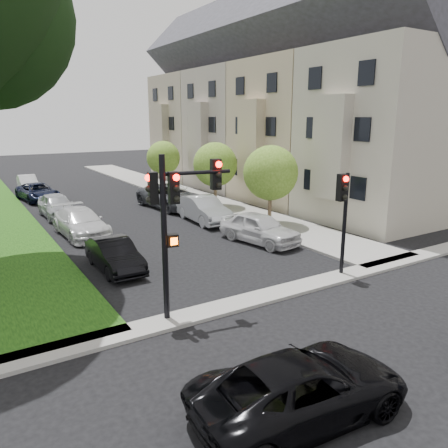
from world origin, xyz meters
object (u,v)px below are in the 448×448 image
car_parked_1 (204,209)px  car_parked_8 (38,192)px  traffic_signal_secondary (343,206)px  car_cross_near (301,387)px  car_parked_2 (171,196)px  small_tree_c (163,158)px  small_tree_a (271,173)px  car_parked_0 (259,228)px  small_tree_b (215,165)px  traffic_signal_main (176,208)px  car_parked_7 (57,205)px  car_parked_9 (28,183)px  car_parked_6 (81,223)px  car_parked_5 (115,255)px

car_parked_1 → car_parked_8: (-7.21, 12.44, -0.11)m
traffic_signal_secondary → car_cross_near: (-6.84, -5.48, -2.18)m
car_parked_1 → car_parked_2: car_parked_2 is taller
small_tree_c → small_tree_a: bearing=-90.0°
car_parked_0 → small_tree_b: bearing=63.0°
traffic_signal_main → car_parked_7: size_ratio=1.17×
car_parked_1 → car_parked_7: car_parked_1 is taller
traffic_signal_main → car_parked_8: (-0.28, 23.18, -2.86)m
small_tree_b → traffic_signal_secondary: small_tree_b is taller
car_parked_9 → traffic_signal_main: bearing=-88.7°
traffic_signal_main → traffic_signal_secondary: (6.99, -0.04, -0.67)m
car_parked_9 → car_parked_6: bearing=-88.8°
car_parked_1 → traffic_signal_main: bearing=-120.5°
small_tree_a → car_parked_2: 8.47m
car_parked_0 → car_parked_5: (-7.40, -0.12, -0.10)m
small_tree_c → traffic_signal_secondary: size_ratio=1.02×
traffic_signal_main → car_parked_5: (-0.29, 5.29, -2.87)m
car_parked_6 → small_tree_c: bearing=45.5°
traffic_signal_secondary → small_tree_c: bearing=83.3°
car_cross_near → traffic_signal_secondary: bearing=-47.5°
car_parked_5 → car_parked_6: size_ratio=0.80×
small_tree_a → traffic_signal_main: bearing=-140.8°
small_tree_b → small_tree_c: small_tree_b is taller
car_parked_9 → small_tree_a: bearing=-64.1°
car_parked_1 → car_parked_9: bearing=113.7°
traffic_signal_secondary → small_tree_a: bearing=71.6°
traffic_signal_main → car_parked_7: 16.94m
car_cross_near → car_parked_1: size_ratio=1.03×
small_tree_c → car_parked_1: 12.10m
traffic_signal_main → car_parked_1: bearing=57.2°
car_parked_7 → car_parked_9: bearing=88.5°
car_cross_near → car_parked_7: car_parked_7 is taller
small_tree_a → car_cross_near: size_ratio=0.96×
traffic_signal_secondary → traffic_signal_main: bearing=179.7°
small_tree_a → car_parked_0: bearing=-135.9°
traffic_signal_secondary → car_parked_1: 10.98m
small_tree_c → car_parked_1: size_ratio=0.90×
traffic_signal_main → car_parked_6: size_ratio=1.03×
car_parked_5 → car_parked_6: 6.11m
small_tree_c → small_tree_b: bearing=-90.0°
traffic_signal_main → car_parked_9: 28.99m
car_parked_8 → traffic_signal_main: bearing=-97.3°
small_tree_b → car_parked_2: (-2.57, 1.68, -2.18)m
small_tree_a → traffic_signal_main: 12.39m
traffic_signal_secondary → car_parked_0: (0.13, 5.46, -2.09)m
car_parked_5 → car_parked_6: bearing=87.7°
small_tree_a → car_parked_1: (-2.68, 2.92, -2.30)m
small_tree_a → car_parked_9: (-9.78, 21.03, -2.43)m
car_parked_0 → car_parked_7: car_parked_0 is taller
car_parked_9 → small_tree_b: bearing=-55.9°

